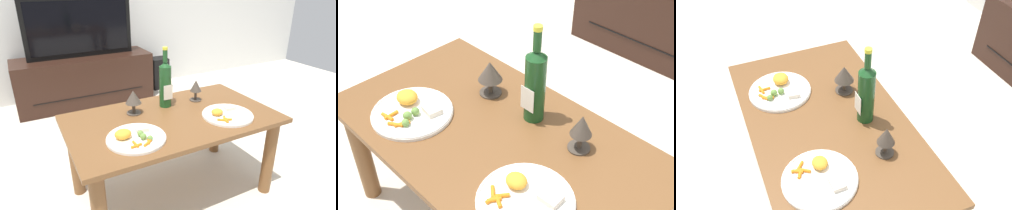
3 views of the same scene
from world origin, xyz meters
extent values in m
plane|color=beige|center=(0.00, 0.00, 0.00)|extent=(6.40, 6.40, 0.00)
cube|color=brown|center=(0.00, 0.00, 0.50)|extent=(1.15, 0.65, 0.03)
cylinder|color=brown|center=(0.51, -0.26, 0.24)|extent=(0.07, 0.07, 0.49)
cylinder|color=brown|center=(-0.51, 0.26, 0.24)|extent=(0.07, 0.07, 0.49)
cylinder|color=brown|center=(0.51, 0.26, 0.24)|extent=(0.07, 0.07, 0.49)
cube|color=black|center=(-0.11, 1.69, 0.25)|extent=(1.35, 0.44, 0.49)
cube|color=black|center=(-0.11, 1.47, 0.15)|extent=(1.08, 0.01, 0.01)
cube|color=black|center=(-0.11, 1.69, 0.79)|extent=(1.04, 0.04, 0.58)
cube|color=black|center=(-0.11, 1.67, 0.79)|extent=(0.96, 0.01, 0.49)
cube|color=black|center=(0.77, 1.74, 0.18)|extent=(0.20, 0.20, 0.36)
cylinder|color=#19471E|center=(0.04, 0.16, 0.63)|extent=(0.07, 0.07, 0.25)
cone|color=#19471E|center=(0.04, 0.16, 0.77)|extent=(0.07, 0.07, 0.03)
cylinder|color=#19471E|center=(0.04, 0.16, 0.82)|extent=(0.03, 0.03, 0.07)
cylinder|color=yellow|center=(0.04, 0.16, 0.86)|extent=(0.03, 0.03, 0.02)
cube|color=silver|center=(0.04, 0.12, 0.61)|extent=(0.06, 0.00, 0.09)
cylinder|color=#473D33|center=(-0.17, 0.14, 0.51)|extent=(0.08, 0.08, 0.01)
cylinder|color=#473D33|center=(-0.17, 0.14, 0.55)|extent=(0.02, 0.02, 0.06)
cone|color=#473D33|center=(-0.17, 0.14, 0.61)|extent=(0.09, 0.09, 0.07)
cylinder|color=#473D33|center=(0.24, 0.14, 0.51)|extent=(0.07, 0.07, 0.01)
cylinder|color=#473D33|center=(0.24, 0.14, 0.55)|extent=(0.02, 0.02, 0.06)
cone|color=#473D33|center=(0.24, 0.14, 0.61)|extent=(0.07, 0.07, 0.07)
cylinder|color=white|center=(-0.27, -0.14, 0.52)|extent=(0.29, 0.29, 0.01)
torus|color=white|center=(-0.27, -0.14, 0.53)|extent=(0.28, 0.28, 0.01)
ellipsoid|color=orange|center=(-0.33, -0.11, 0.55)|extent=(0.08, 0.07, 0.04)
cube|color=beige|center=(-0.22, -0.09, 0.53)|extent=(0.07, 0.06, 0.02)
cylinder|color=orange|center=(-0.30, -0.20, 0.53)|extent=(0.01, 0.05, 0.01)
cylinder|color=orange|center=(-0.30, -0.22, 0.53)|extent=(0.05, 0.02, 0.01)
cylinder|color=orange|center=(-0.25, -0.22, 0.53)|extent=(0.05, 0.04, 0.01)
cylinder|color=orange|center=(-0.24, -0.20, 0.53)|extent=(0.03, 0.05, 0.01)
sphere|color=olive|center=(-0.25, -0.17, 0.54)|extent=(0.03, 0.03, 0.03)
sphere|color=olive|center=(-0.25, -0.14, 0.54)|extent=(0.03, 0.03, 0.03)
sphere|color=olive|center=(-0.23, -0.19, 0.54)|extent=(0.03, 0.03, 0.03)
cylinder|color=white|center=(0.27, -0.14, 0.52)|extent=(0.28, 0.28, 0.01)
torus|color=white|center=(0.27, -0.14, 0.53)|extent=(0.28, 0.28, 0.01)
ellipsoid|color=orange|center=(0.22, -0.11, 0.54)|extent=(0.07, 0.06, 0.04)
cube|color=beige|center=(0.32, -0.09, 0.53)|extent=(0.06, 0.05, 0.02)
cylinder|color=orange|center=(0.22, -0.17, 0.53)|extent=(0.03, 0.04, 0.01)
cylinder|color=orange|center=(0.19, -0.18, 0.53)|extent=(0.04, 0.04, 0.01)
cylinder|color=orange|center=(0.21, -0.20, 0.53)|extent=(0.03, 0.04, 0.01)
cylinder|color=orange|center=(0.21, -0.20, 0.53)|extent=(0.02, 0.04, 0.01)
cylinder|color=orange|center=(0.23, -0.20, 0.53)|extent=(0.04, 0.03, 0.01)
camera|label=1|loc=(-0.71, -1.28, 1.22)|focal=31.24mm
camera|label=2|loc=(0.79, -0.72, 1.48)|focal=46.06mm
camera|label=3|loc=(1.07, -0.37, 1.63)|focal=39.94mm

